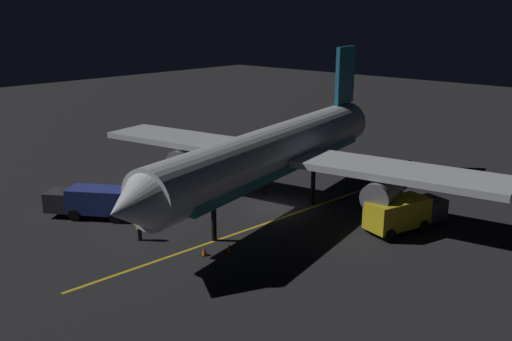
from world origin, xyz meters
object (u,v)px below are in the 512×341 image
(airliner, at_px, (277,152))
(baggage_truck, at_px, (92,202))
(ground_crew_worker, at_px, (139,228))
(traffic_cone_near_left, at_px, (229,249))
(catering_truck, at_px, (404,214))
(traffic_cone_near_right, at_px, (204,252))

(airliner, relative_size, baggage_truck, 5.45)
(baggage_truck, xyz_separation_m, ground_crew_worker, (-6.32, 0.33, -0.33))
(baggage_truck, xyz_separation_m, traffic_cone_near_left, (-12.25, -2.32, -0.97))
(catering_truck, bearing_deg, traffic_cone_near_left, 59.29)
(traffic_cone_near_left, bearing_deg, catering_truck, -120.71)
(traffic_cone_near_left, height_order, traffic_cone_near_right, same)
(traffic_cone_near_left, bearing_deg, ground_crew_worker, 24.10)
(airliner, relative_size, traffic_cone_near_left, 64.08)
(ground_crew_worker, distance_m, traffic_cone_near_right, 5.28)
(baggage_truck, distance_m, traffic_cone_near_left, 12.50)
(traffic_cone_near_right, bearing_deg, catering_truck, -120.79)
(catering_truck, distance_m, traffic_cone_near_left, 12.81)
(traffic_cone_near_left, xyz_separation_m, traffic_cone_near_right, (0.84, 1.38, 0.00))
(ground_crew_worker, height_order, traffic_cone_near_left, ground_crew_worker)
(airliner, xyz_separation_m, baggage_truck, (8.70, 11.34, -3.26))
(ground_crew_worker, bearing_deg, baggage_truck, -3.02)
(airliner, distance_m, traffic_cone_near_left, 10.58)
(catering_truck, height_order, traffic_cone_near_right, catering_truck)
(baggage_truck, height_order, traffic_cone_near_left, baggage_truck)
(airliner, relative_size, ground_crew_worker, 20.26)
(traffic_cone_near_left, bearing_deg, baggage_truck, 10.71)
(ground_crew_worker, xyz_separation_m, traffic_cone_near_right, (-5.08, -1.27, -0.64))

